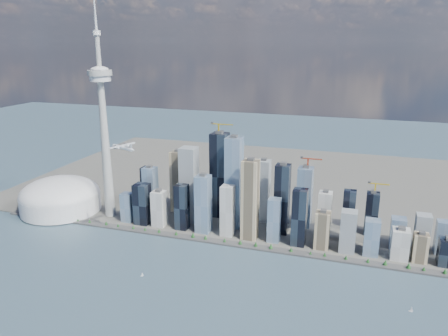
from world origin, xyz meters
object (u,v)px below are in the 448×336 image
(dome_stadium, at_px, (60,197))
(needle_tower, at_px, (104,124))
(sailboat_west, at_px, (142,275))
(sailboat_east, at_px, (411,310))
(airplane, at_px, (123,147))

(dome_stadium, bearing_deg, needle_tower, 4.09)
(sailboat_west, bearing_deg, dome_stadium, 125.78)
(sailboat_west, height_order, sailboat_east, sailboat_east)
(sailboat_west, bearing_deg, needle_tower, 110.66)
(sailboat_east, bearing_deg, airplane, -174.95)
(dome_stadium, height_order, sailboat_west, dome_stadium)
(dome_stadium, relative_size, sailboat_east, 20.78)
(dome_stadium, relative_size, airplane, 3.06)
(dome_stadium, distance_m, airplane, 365.96)
(sailboat_east, bearing_deg, needle_tower, 173.81)
(airplane, xyz_separation_m, sailboat_west, (75.01, -85.04, -221.91))
(sailboat_west, relative_size, sailboat_east, 0.87)
(needle_tower, bearing_deg, dome_stadium, -175.91)
(airplane, height_order, sailboat_east, airplane)
(airplane, distance_m, sailboat_east, 592.61)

